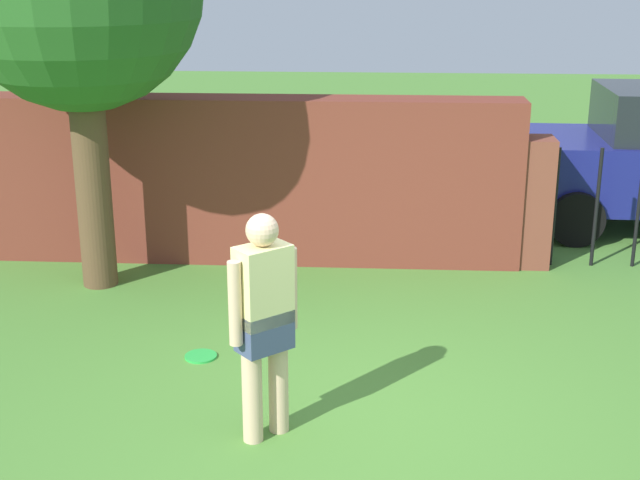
% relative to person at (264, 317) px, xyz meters
% --- Properties ---
extents(ground_plane, '(40.00, 40.00, 0.00)m').
position_rel_person_xyz_m(ground_plane, '(0.59, 0.23, -0.90)').
color(ground_plane, '#4C8433').
extents(brick_wall, '(6.42, 0.50, 1.80)m').
position_rel_person_xyz_m(brick_wall, '(-0.91, 3.77, 0.00)').
color(brick_wall, brown).
rests_on(brick_wall, ground).
extents(person, '(0.43, 0.40, 1.62)m').
position_rel_person_xyz_m(person, '(0.00, 0.00, 0.00)').
color(person, beige).
rests_on(person, ground).
extents(frisbee_green, '(0.27, 0.27, 0.02)m').
position_rel_person_xyz_m(frisbee_green, '(-0.70, 1.22, -0.89)').
color(frisbee_green, green).
rests_on(frisbee_green, ground).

